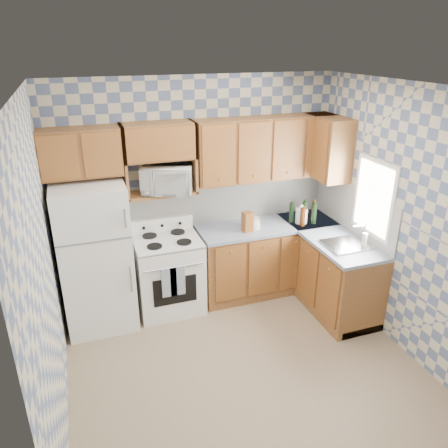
% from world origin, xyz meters
% --- Properties ---
extents(floor, '(3.40, 3.40, 0.00)m').
position_xyz_m(floor, '(0.00, 0.00, 0.00)').
color(floor, '#846D51').
rests_on(floor, ground).
extents(back_wall, '(3.40, 0.02, 2.70)m').
position_xyz_m(back_wall, '(0.00, 1.60, 1.35)').
color(back_wall, slate).
rests_on(back_wall, ground).
extents(right_wall, '(0.02, 3.20, 2.70)m').
position_xyz_m(right_wall, '(1.70, 0.00, 1.35)').
color(right_wall, slate).
rests_on(right_wall, ground).
extents(backsplash_back, '(2.60, 0.02, 0.56)m').
position_xyz_m(backsplash_back, '(0.40, 1.59, 1.20)').
color(backsplash_back, white).
rests_on(backsplash_back, back_wall).
extents(backsplash_right, '(0.02, 1.60, 0.56)m').
position_xyz_m(backsplash_right, '(1.69, 0.80, 1.20)').
color(backsplash_right, white).
rests_on(backsplash_right, right_wall).
extents(refrigerator, '(0.75, 0.70, 1.68)m').
position_xyz_m(refrigerator, '(-1.27, 1.25, 0.84)').
color(refrigerator, white).
rests_on(refrigerator, floor).
extents(stove_body, '(0.76, 0.65, 0.90)m').
position_xyz_m(stove_body, '(-0.47, 1.28, 0.45)').
color(stove_body, white).
rests_on(stove_body, floor).
extents(cooktop, '(0.76, 0.65, 0.02)m').
position_xyz_m(cooktop, '(-0.47, 1.28, 0.91)').
color(cooktop, silver).
rests_on(cooktop, stove_body).
extents(backguard, '(0.76, 0.08, 0.17)m').
position_xyz_m(backguard, '(-0.47, 1.55, 1.00)').
color(backguard, white).
rests_on(backguard, cooktop).
extents(dish_towel_left, '(0.17, 0.02, 0.36)m').
position_xyz_m(dish_towel_left, '(-0.54, 0.93, 0.55)').
color(dish_towel_left, navy).
rests_on(dish_towel_left, stove_body).
extents(dish_towel_right, '(0.17, 0.02, 0.36)m').
position_xyz_m(dish_towel_right, '(-0.44, 0.93, 0.55)').
color(dish_towel_right, navy).
rests_on(dish_towel_right, stove_body).
extents(base_cabinets_back, '(1.75, 0.60, 0.88)m').
position_xyz_m(base_cabinets_back, '(0.82, 1.30, 0.44)').
color(base_cabinets_back, brown).
rests_on(base_cabinets_back, floor).
extents(base_cabinets_right, '(0.60, 1.60, 0.88)m').
position_xyz_m(base_cabinets_right, '(1.40, 0.80, 0.44)').
color(base_cabinets_right, brown).
rests_on(base_cabinets_right, floor).
extents(countertop_back, '(1.77, 0.63, 0.04)m').
position_xyz_m(countertop_back, '(0.82, 1.30, 0.90)').
color(countertop_back, slate).
rests_on(countertop_back, base_cabinets_back).
extents(countertop_right, '(0.63, 1.60, 0.04)m').
position_xyz_m(countertop_right, '(1.40, 0.80, 0.90)').
color(countertop_right, slate).
rests_on(countertop_right, base_cabinets_right).
extents(upper_cabinets_back, '(1.75, 0.33, 0.74)m').
position_xyz_m(upper_cabinets_back, '(0.82, 1.44, 1.85)').
color(upper_cabinets_back, brown).
rests_on(upper_cabinets_back, back_wall).
extents(upper_cabinets_fridge, '(0.82, 0.33, 0.50)m').
position_xyz_m(upper_cabinets_fridge, '(-1.29, 1.44, 1.97)').
color(upper_cabinets_fridge, brown).
rests_on(upper_cabinets_fridge, back_wall).
extents(upper_cabinets_right, '(0.33, 0.70, 0.74)m').
position_xyz_m(upper_cabinets_right, '(1.53, 1.25, 1.85)').
color(upper_cabinets_right, brown).
rests_on(upper_cabinets_right, right_wall).
extents(microwave_shelf, '(0.80, 0.33, 0.03)m').
position_xyz_m(microwave_shelf, '(-0.47, 1.44, 1.44)').
color(microwave_shelf, brown).
rests_on(microwave_shelf, back_wall).
extents(microwave, '(0.65, 0.54, 0.31)m').
position_xyz_m(microwave, '(-0.40, 1.38, 1.60)').
color(microwave, white).
rests_on(microwave, microwave_shelf).
extents(sink, '(0.48, 0.40, 0.03)m').
position_xyz_m(sink, '(1.40, 0.45, 0.93)').
color(sink, '#B7B7BC').
rests_on(sink, countertop_right).
extents(window, '(0.02, 0.66, 0.86)m').
position_xyz_m(window, '(1.69, 0.45, 1.45)').
color(window, white).
rests_on(window, right_wall).
extents(bottle_0, '(0.06, 0.06, 0.29)m').
position_xyz_m(bottle_0, '(1.27, 1.19, 1.06)').
color(bottle_0, black).
rests_on(bottle_0, countertop_back).
extents(bottle_1, '(0.06, 0.06, 0.27)m').
position_xyz_m(bottle_1, '(1.37, 1.13, 1.05)').
color(bottle_1, black).
rests_on(bottle_1, countertop_back).
extents(bottle_2, '(0.06, 0.06, 0.25)m').
position_xyz_m(bottle_2, '(1.42, 1.23, 1.04)').
color(bottle_2, '#54240B').
rests_on(bottle_2, countertop_back).
extents(bottle_3, '(0.06, 0.06, 0.23)m').
position_xyz_m(bottle_3, '(1.20, 1.11, 1.03)').
color(bottle_3, '#54240B').
rests_on(bottle_3, countertop_back).
extents(bottle_4, '(0.06, 0.06, 0.26)m').
position_xyz_m(bottle_4, '(1.12, 1.25, 1.05)').
color(bottle_4, black).
rests_on(bottle_4, countertop_back).
extents(knife_block, '(0.12, 0.12, 0.24)m').
position_xyz_m(knife_block, '(0.50, 1.19, 1.04)').
color(knife_block, brown).
rests_on(knife_block, countertop_back).
extents(electric_kettle, '(0.15, 0.15, 0.19)m').
position_xyz_m(electric_kettle, '(1.23, 1.20, 1.01)').
color(electric_kettle, white).
rests_on(electric_kettle, countertop_back).
extents(food_containers, '(0.19, 0.19, 0.13)m').
position_xyz_m(food_containers, '(0.60, 1.26, 0.98)').
color(food_containers, beige).
rests_on(food_containers, countertop_back).
extents(soap_bottle, '(0.06, 0.06, 0.17)m').
position_xyz_m(soap_bottle, '(1.55, 0.35, 1.01)').
color(soap_bottle, beige).
rests_on(soap_bottle, countertop_right).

